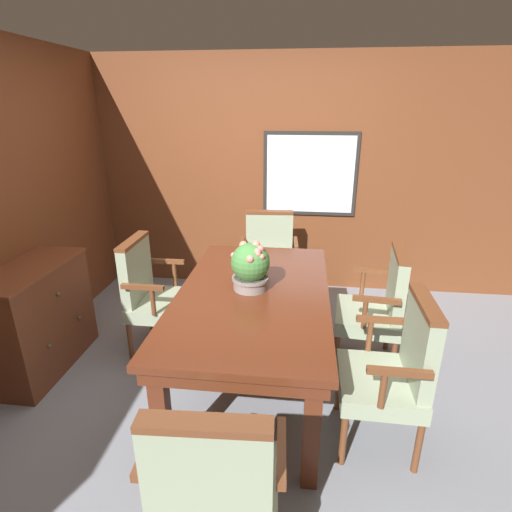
{
  "coord_description": "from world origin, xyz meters",
  "views": [
    {
      "loc": [
        0.43,
        -2.35,
        1.95
      ],
      "look_at": [
        0.12,
        0.24,
        0.96
      ],
      "focal_mm": 28.0,
      "sensor_mm": 36.0,
      "label": 1
    }
  ],
  "objects_px": {
    "chair_head_far": "(269,257)",
    "potted_plant": "(250,267)",
    "chair_right_near": "(394,368)",
    "sideboard_cabinet": "(37,319)",
    "chair_right_far": "(378,304)",
    "chair_left_far": "(152,291)",
    "chair_head_near": "(215,487)",
    "dining_table": "(253,304)"
  },
  "relations": [
    {
      "from": "chair_right_near",
      "to": "chair_left_far",
      "type": "relative_size",
      "value": 1.0
    },
    {
      "from": "sideboard_cabinet",
      "to": "potted_plant",
      "type": "bearing_deg",
      "value": 0.71
    },
    {
      "from": "chair_right_near",
      "to": "potted_plant",
      "type": "distance_m",
      "value": 1.09
    },
    {
      "from": "chair_left_far",
      "to": "chair_right_far",
      "type": "relative_size",
      "value": 1.0
    },
    {
      "from": "dining_table",
      "to": "chair_right_far",
      "type": "distance_m",
      "value": 1.0
    },
    {
      "from": "chair_left_far",
      "to": "sideboard_cabinet",
      "type": "height_order",
      "value": "chair_left_far"
    },
    {
      "from": "potted_plant",
      "to": "dining_table",
      "type": "bearing_deg",
      "value": -57.7
    },
    {
      "from": "chair_head_far",
      "to": "chair_left_far",
      "type": "bearing_deg",
      "value": -137.62
    },
    {
      "from": "chair_right_far",
      "to": "potted_plant",
      "type": "relative_size",
      "value": 2.82
    },
    {
      "from": "chair_left_far",
      "to": "potted_plant",
      "type": "height_order",
      "value": "potted_plant"
    },
    {
      "from": "chair_head_far",
      "to": "sideboard_cabinet",
      "type": "distance_m",
      "value": 2.1
    },
    {
      "from": "chair_head_near",
      "to": "chair_right_near",
      "type": "bearing_deg",
      "value": -137.85
    },
    {
      "from": "chair_right_far",
      "to": "chair_right_near",
      "type": "bearing_deg",
      "value": 3.02
    },
    {
      "from": "chair_right_near",
      "to": "chair_right_far",
      "type": "distance_m",
      "value": 0.8
    },
    {
      "from": "chair_left_far",
      "to": "chair_head_near",
      "type": "distance_m",
      "value": 1.91
    },
    {
      "from": "chair_right_near",
      "to": "sideboard_cabinet",
      "type": "height_order",
      "value": "chair_right_near"
    },
    {
      "from": "chair_right_near",
      "to": "chair_head_far",
      "type": "height_order",
      "value": "same"
    },
    {
      "from": "chair_head_near",
      "to": "potted_plant",
      "type": "distance_m",
      "value": 1.4
    },
    {
      "from": "chair_right_far",
      "to": "sideboard_cabinet",
      "type": "bearing_deg",
      "value": -76.54
    },
    {
      "from": "chair_right_far",
      "to": "potted_plant",
      "type": "xyz_separation_m",
      "value": [
        -0.94,
        -0.34,
        0.4
      ]
    },
    {
      "from": "dining_table",
      "to": "chair_right_near",
      "type": "height_order",
      "value": "chair_right_near"
    },
    {
      "from": "chair_head_near",
      "to": "potted_plant",
      "type": "relative_size",
      "value": 2.82
    },
    {
      "from": "chair_right_far",
      "to": "chair_head_near",
      "type": "height_order",
      "value": "same"
    },
    {
      "from": "chair_right_near",
      "to": "sideboard_cabinet",
      "type": "relative_size",
      "value": 1.05
    },
    {
      "from": "chair_right_far",
      "to": "sideboard_cabinet",
      "type": "relative_size",
      "value": 1.05
    },
    {
      "from": "chair_right_near",
      "to": "sideboard_cabinet",
      "type": "xyz_separation_m",
      "value": [
        -2.55,
        0.45,
        -0.1
      ]
    },
    {
      "from": "chair_left_far",
      "to": "potted_plant",
      "type": "bearing_deg",
      "value": -111.94
    },
    {
      "from": "chair_right_near",
      "to": "chair_left_far",
      "type": "distance_m",
      "value": 1.94
    },
    {
      "from": "potted_plant",
      "to": "chair_head_far",
      "type": "bearing_deg",
      "value": 89.2
    },
    {
      "from": "chair_right_far",
      "to": "chair_head_far",
      "type": "bearing_deg",
      "value": -129.36
    },
    {
      "from": "chair_head_near",
      "to": "sideboard_cabinet",
      "type": "relative_size",
      "value": 1.05
    },
    {
      "from": "chair_head_far",
      "to": "potted_plant",
      "type": "bearing_deg",
      "value": -94.36
    },
    {
      "from": "chair_head_near",
      "to": "sideboard_cabinet",
      "type": "xyz_separation_m",
      "value": [
        -1.67,
        1.32,
        -0.1
      ]
    },
    {
      "from": "chair_right_near",
      "to": "dining_table",
      "type": "bearing_deg",
      "value": -115.04
    },
    {
      "from": "chair_head_far",
      "to": "dining_table",
      "type": "bearing_deg",
      "value": -93.25
    },
    {
      "from": "potted_plant",
      "to": "chair_left_far",
      "type": "bearing_deg",
      "value": 158.06
    },
    {
      "from": "chair_head_far",
      "to": "potted_plant",
      "type": "xyz_separation_m",
      "value": [
        -0.02,
        -1.26,
        0.4
      ]
    },
    {
      "from": "chair_right_near",
      "to": "potted_plant",
      "type": "relative_size",
      "value": 2.82
    },
    {
      "from": "dining_table",
      "to": "sideboard_cabinet",
      "type": "height_order",
      "value": "sideboard_cabinet"
    },
    {
      "from": "chair_head_far",
      "to": "chair_head_near",
      "type": "distance_m",
      "value": 2.6
    },
    {
      "from": "potted_plant",
      "to": "sideboard_cabinet",
      "type": "distance_m",
      "value": 1.72
    },
    {
      "from": "chair_left_far",
      "to": "potted_plant",
      "type": "relative_size",
      "value": 2.82
    }
  ]
}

